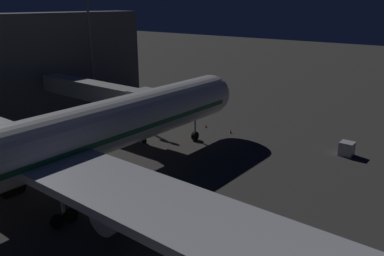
{
  "coord_description": "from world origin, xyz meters",
  "views": [
    {
      "loc": [
        -30.36,
        24.01,
        17.97
      ],
      "look_at": [
        -3.0,
        -10.85,
        3.5
      ],
      "focal_mm": 36.12,
      "sensor_mm": 36.0,
      "label": 1
    }
  ],
  "objects_px": {
    "traffic_cone_nose_starboard": "(206,126)",
    "traffic_cone_nose_port": "(230,131)",
    "baggage_container_near_belt": "(347,149)",
    "jet_bridge": "(104,93)",
    "airliner_at_gate": "(21,154)",
    "apron_floodlight_mast": "(90,40)"
  },
  "relations": [
    {
      "from": "airliner_at_gate",
      "to": "baggage_container_near_belt",
      "type": "xyz_separation_m",
      "value": [
        -18.01,
        -31.47,
        -4.78
      ]
    },
    {
      "from": "airliner_at_gate",
      "to": "traffic_cone_nose_port",
      "type": "distance_m",
      "value": 30.33
    },
    {
      "from": "apron_floodlight_mast",
      "to": "traffic_cone_nose_starboard",
      "type": "distance_m",
      "value": 26.04
    },
    {
      "from": "airliner_at_gate",
      "to": "traffic_cone_nose_port",
      "type": "height_order",
      "value": "airliner_at_gate"
    },
    {
      "from": "airliner_at_gate",
      "to": "baggage_container_near_belt",
      "type": "relative_size",
      "value": 36.53
    },
    {
      "from": "jet_bridge",
      "to": "apron_floodlight_mast",
      "type": "bearing_deg",
      "value": -32.78
    },
    {
      "from": "baggage_container_near_belt",
      "to": "airliner_at_gate",
      "type": "bearing_deg",
      "value": 60.23
    },
    {
      "from": "apron_floodlight_mast",
      "to": "traffic_cone_nose_starboard",
      "type": "bearing_deg",
      "value": -174.57
    },
    {
      "from": "traffic_cone_nose_port",
      "to": "traffic_cone_nose_starboard",
      "type": "height_order",
      "value": "same"
    },
    {
      "from": "baggage_container_near_belt",
      "to": "jet_bridge",
      "type": "bearing_deg",
      "value": 22.24
    },
    {
      "from": "airliner_at_gate",
      "to": "traffic_cone_nose_starboard",
      "type": "relative_size",
      "value": 112.78
    },
    {
      "from": "traffic_cone_nose_starboard",
      "to": "airliner_at_gate",
      "type": "bearing_deg",
      "value": 94.23
    },
    {
      "from": "jet_bridge",
      "to": "baggage_container_near_belt",
      "type": "bearing_deg",
      "value": -157.76
    },
    {
      "from": "airliner_at_gate",
      "to": "apron_floodlight_mast",
      "type": "height_order",
      "value": "apron_floodlight_mast"
    },
    {
      "from": "apron_floodlight_mast",
      "to": "baggage_container_near_belt",
      "type": "relative_size",
      "value": 12.03
    },
    {
      "from": "traffic_cone_nose_starboard",
      "to": "traffic_cone_nose_port",
      "type": "bearing_deg",
      "value": 180.0
    },
    {
      "from": "baggage_container_near_belt",
      "to": "traffic_cone_nose_port",
      "type": "relative_size",
      "value": 3.09
    },
    {
      "from": "baggage_container_near_belt",
      "to": "apron_floodlight_mast",
      "type": "bearing_deg",
      "value": 5.13
    },
    {
      "from": "airliner_at_gate",
      "to": "apron_floodlight_mast",
      "type": "distance_m",
      "value": 38.04
    },
    {
      "from": "apron_floodlight_mast",
      "to": "traffic_cone_nose_port",
      "type": "xyz_separation_m",
      "value": [
        -27.7,
        -2.21,
        -11.42
      ]
    },
    {
      "from": "jet_bridge",
      "to": "baggage_container_near_belt",
      "type": "distance_m",
      "value": 33.13
    },
    {
      "from": "baggage_container_near_belt",
      "to": "traffic_cone_nose_port",
      "type": "distance_m",
      "value": 15.91
    }
  ]
}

